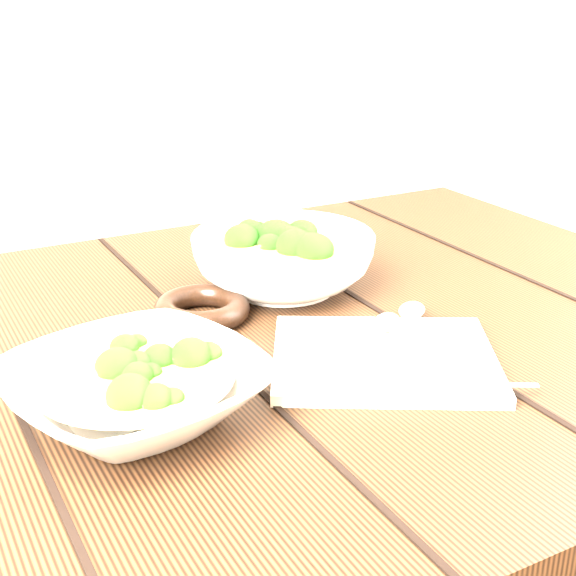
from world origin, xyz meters
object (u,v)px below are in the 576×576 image
(soup_bowl_back, at_px, (283,259))
(trivet, at_px, (202,309))
(table, at_px, (232,440))
(napkin, at_px, (384,358))
(soup_bowl_front, at_px, (136,389))

(soup_bowl_back, distance_m, trivet, 0.13)
(soup_bowl_back, bearing_deg, table, -139.30)
(trivet, relative_size, napkin, 0.49)
(soup_bowl_front, height_order, napkin, soup_bowl_front)
(soup_bowl_back, relative_size, trivet, 2.57)
(table, xyz_separation_m, trivet, (-0.00, 0.06, 0.13))
(trivet, bearing_deg, napkin, -58.31)
(table, relative_size, napkin, 5.64)
(soup_bowl_front, distance_m, napkin, 0.24)
(soup_bowl_front, bearing_deg, soup_bowl_back, 39.48)
(soup_bowl_front, xyz_separation_m, soup_bowl_back, (0.25, 0.21, 0.01))
(soup_bowl_front, relative_size, trivet, 2.38)
(napkin, bearing_deg, table, 162.42)
(table, bearing_deg, trivet, 92.47)
(soup_bowl_front, bearing_deg, table, 38.34)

